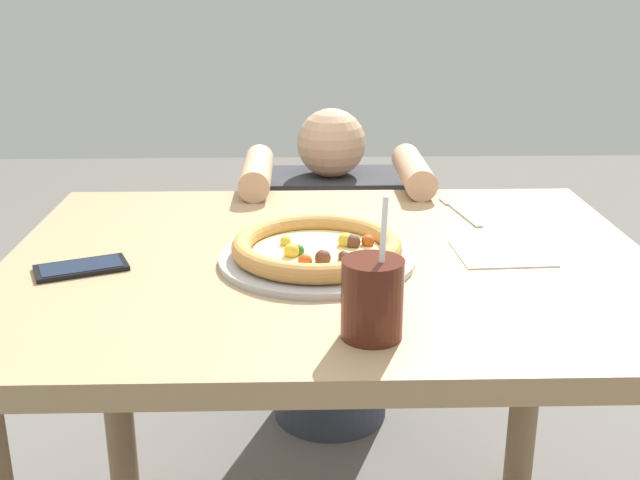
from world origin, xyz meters
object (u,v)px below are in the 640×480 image
pizza_near (317,251)px  diner_seated (331,290)px  fork (459,211)px  cell_phone (81,268)px  drink_cup_colored (372,298)px

pizza_near → diner_seated: (0.05, 0.72, -0.38)m
fork → cell_phone: cell_phone is taller
fork → diner_seated: (-0.25, 0.43, -0.36)m
pizza_near → fork: 0.42m
pizza_near → fork: pizza_near is taller
fork → diner_seated: size_ratio=0.23×
drink_cup_colored → diner_seated: bearing=90.8°
fork → diner_seated: 0.62m
pizza_near → diner_seated: 0.82m
diner_seated → pizza_near: bearing=-94.3°
fork → diner_seated: bearing=120.1°
diner_seated → drink_cup_colored: bearing=-89.2°
pizza_near → cell_phone: bearing=-176.2°
pizza_near → diner_seated: size_ratio=0.38×
pizza_near → cell_phone: pizza_near is taller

